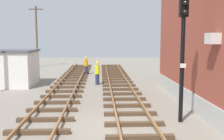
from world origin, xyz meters
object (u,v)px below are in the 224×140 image
object	(u,v)px
control_hut	(16,68)
utility_pole_far	(37,35)
signal_mast	(183,41)
track_worker_foreground	(97,73)
track_worker_distant	(86,65)

from	to	relation	value
control_hut	utility_pole_far	world-z (taller)	utility_pole_far
signal_mast	track_worker_foreground	size ratio (longest dim) A/B	3.01
signal_mast	control_hut	xyz separation A→B (m)	(-10.02, 9.58, -2.13)
track_worker_foreground	control_hut	bearing A→B (deg)	-179.94
signal_mast	track_worker_foreground	world-z (taller)	signal_mast
control_hut	track_worker_foreground	distance (m)	6.32
control_hut	utility_pole_far	distance (m)	13.91
utility_pole_far	signal_mast	bearing A→B (deg)	-63.52
signal_mast	utility_pole_far	xyz separation A→B (m)	(-11.53, 23.15, 0.51)
signal_mast	utility_pole_far	world-z (taller)	utility_pole_far
track_worker_foreground	track_worker_distant	distance (m)	6.23
control_hut	track_worker_distant	bearing A→B (deg)	50.23
utility_pole_far	track_worker_distant	bearing A→B (deg)	-48.43
control_hut	track_worker_foreground	bearing A→B (deg)	0.06
control_hut	track_worker_foreground	size ratio (longest dim) A/B	2.03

